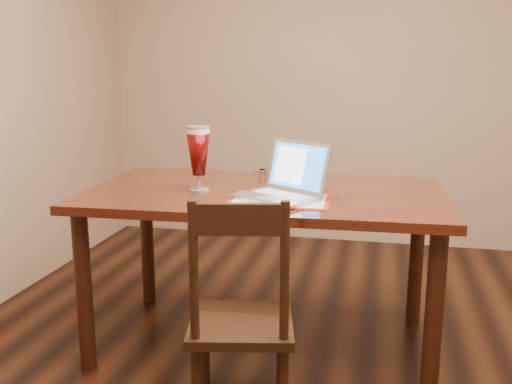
# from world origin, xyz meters

# --- Properties ---
(dining_table) EXTENTS (1.82, 1.07, 1.16)m
(dining_table) POSITION_xyz_m (-0.55, 0.54, 0.75)
(dining_table) COLOR #4D180A
(dining_table) RESTS_ON ground
(dining_chair) EXTENTS (0.49, 0.47, 0.98)m
(dining_chair) POSITION_xyz_m (-0.49, -0.16, 0.46)
(dining_chair) COLOR black
(dining_chair) RESTS_ON ground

